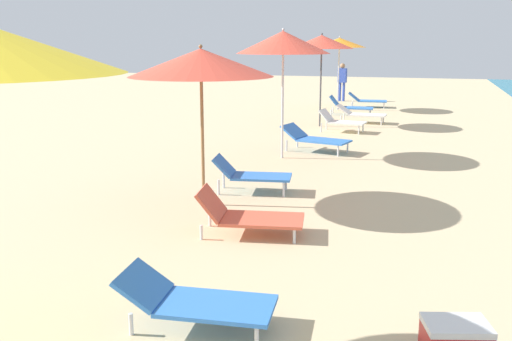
# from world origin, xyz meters

# --- Properties ---
(lounger_third_shoreside) EXTENTS (1.45, 0.73, 0.51)m
(lounger_third_shoreside) POSITION_xyz_m (0.52, 9.94, 0.26)
(lounger_third_shoreside) COLOR blue
(lounger_third_shoreside) RESTS_ON ground
(umbrella_fourth) EXTENTS (2.20, 2.20, 2.49)m
(umbrella_fourth) POSITION_xyz_m (-0.88, 13.64, 2.22)
(umbrella_fourth) COLOR olive
(umbrella_fourth) RESTS_ON ground
(lounger_fourth_shoreside) EXTENTS (1.39, 0.78, 0.62)m
(lounger_fourth_shoreside) POSITION_xyz_m (-0.40, 14.57, 0.32)
(lounger_fourth_shoreside) COLOR blue
(lounger_fourth_shoreside) RESTS_ON ground
(lounger_fourth_inland) EXTENTS (1.48, 0.88, 0.62)m
(lounger_fourth_inland) POSITION_xyz_m (0.21, 12.48, 0.27)
(lounger_fourth_inland) COLOR #D8593F
(lounger_fourth_inland) RESTS_ON ground
(umbrella_fifth) EXTENTS (2.01, 2.01, 2.80)m
(umbrella_fifth) POSITION_xyz_m (-0.60, 17.56, 2.50)
(umbrella_fifth) COLOR silver
(umbrella_fifth) RESTS_ON ground
(lounger_fifth_shoreside) EXTENTS (1.68, 1.02, 0.60)m
(lounger_fifth_shoreside) POSITION_xyz_m (-0.05, 18.50, 0.32)
(lounger_fifth_shoreside) COLOR blue
(lounger_fifth_shoreside) RESTS_ON ground
(umbrella_sixth) EXTENTS (1.87, 1.87, 2.75)m
(umbrella_sixth) POSITION_xyz_m (-0.67, 22.50, 2.49)
(umbrella_sixth) COLOR #4C4C51
(umbrella_sixth) RESTS_ON ground
(lounger_sixth_shoreside) EXTENTS (1.55, 0.68, 0.56)m
(lounger_sixth_shoreside) POSITION_xyz_m (0.42, 23.58, 0.30)
(lounger_sixth_shoreside) COLOR white
(lounger_sixth_shoreside) RESTS_ON ground
(lounger_sixth_inland) EXTENTS (1.33, 0.75, 0.63)m
(lounger_sixth_inland) POSITION_xyz_m (0.10, 21.59, 0.32)
(lounger_sixth_inland) COLOR white
(lounger_sixth_inland) RESTS_ON ground
(umbrella_farthest) EXTENTS (1.91, 1.91, 2.69)m
(umbrella_farthest) POSITION_xyz_m (-0.79, 26.74, 2.45)
(umbrella_farthest) COLOR silver
(umbrella_farthest) RESTS_ON ground
(lounger_farthest_shoreside) EXTENTS (1.51, 0.77, 0.57)m
(lounger_farthest_shoreside) POSITION_xyz_m (0.15, 28.00, 0.29)
(lounger_farthest_shoreside) COLOR blue
(lounger_farthest_shoreside) RESTS_ON ground
(lounger_farthest_inland) EXTENTS (1.54, 0.75, 0.66)m
(lounger_farthest_inland) POSITION_xyz_m (-0.19, 25.55, 0.30)
(lounger_farthest_inland) COLOR blue
(lounger_farthest_inland) RESTS_ON ground
(person_walking_near) EXTENTS (0.39, 0.27, 1.59)m
(person_walking_near) POSITION_xyz_m (-1.13, 30.04, 0.96)
(person_walking_near) COLOR #334CB2
(person_walking_near) RESTS_ON ground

